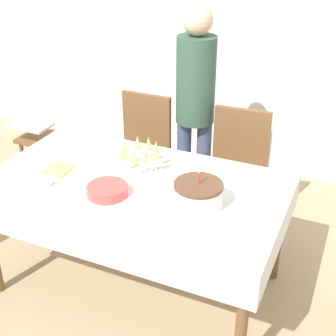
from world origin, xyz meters
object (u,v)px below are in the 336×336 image
Objects in this scene: plate_stack_main at (107,190)px; high_chair at (40,146)px; champagne_tray at (141,157)px; dining_chair_far_left at (141,151)px; dining_chair_far_right at (235,171)px; person_standing at (195,97)px; birthday_cake at (198,195)px.

plate_stack_main is 1.40m from high_chair.
high_chair is at bearing 158.22° from champagne_tray.
dining_chair_far_left reaches higher than plate_stack_main.
dining_chair_far_right is 4.18× the size of plate_stack_main.
champagne_tray reaches higher than plate_stack_main.
plate_stack_main is 1.14m from person_standing.
birthday_cake is at bearing -23.29° from high_chair.
dining_chair_far_right is at bearing -19.73° from person_standing.
dining_chair_far_right reaches higher than high_chair.
birthday_cake is 0.51m from champagne_tray.
dining_chair_far_left is 0.76m from dining_chair_far_right.
champagne_tray is (-0.45, 0.23, 0.02)m from birthday_cake.
high_chair is (-1.15, 0.46, -0.36)m from champagne_tray.
champagne_tray is at bearing -92.94° from person_standing.
dining_chair_far_right is (0.76, -0.00, 0.00)m from dining_chair_far_left.
dining_chair_far_left reaches higher than champagne_tray.
birthday_cake is 0.37× the size of high_chair.
champagne_tray is 0.47× the size of high_chair.
person_standing is (-0.41, 1.02, 0.14)m from birthday_cake.
champagne_tray is 0.80m from person_standing.
dining_chair_far_left is 1.33× the size of high_chair.
dining_chair_far_right is 0.60m from person_standing.
high_chair is (-1.57, -0.20, -0.03)m from dining_chair_far_right.
dining_chair_far_right is 0.58× the size of person_standing.
high_chair is (-0.81, -0.20, -0.03)m from dining_chair_far_left.
plate_stack_main is (-0.49, -0.10, -0.04)m from birthday_cake.
birthday_cake is at bearing -68.02° from person_standing.
person_standing is 2.27× the size of high_chair.
person_standing is 1.33m from high_chair.
birthday_cake reaches higher than champagne_tray.
dining_chair_far_left is 3.60× the size of birthday_cake.
birthday_cake is at bearing -26.99° from champagne_tray.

